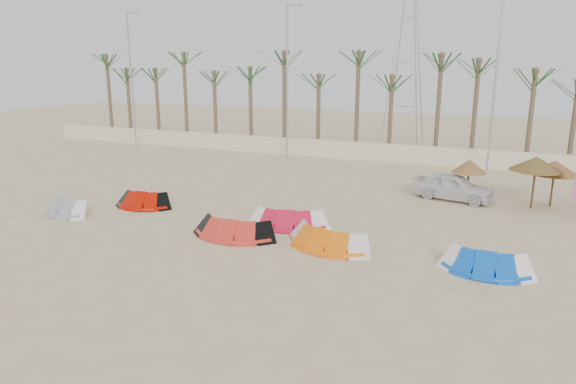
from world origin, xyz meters
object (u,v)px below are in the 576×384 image
at_px(kite_red_right, 290,216).
at_px(car, 453,187).
at_px(kite_grey, 70,204).
at_px(kite_red_mid, 237,226).
at_px(parasol_left, 469,166).
at_px(kite_red_left, 146,198).
at_px(parasol_right, 555,168).
at_px(kite_blue, 486,259).
at_px(parasol_mid, 536,164).
at_px(kite_orange, 329,235).

height_order(kite_red_right, car, car).
relative_size(kite_grey, kite_red_right, 0.86).
distance_m(kite_red_mid, parasol_left, 13.16).
bearing_deg(kite_red_left, parasol_right, 22.94).
relative_size(kite_red_mid, parasol_left, 1.69).
height_order(kite_red_mid, kite_blue, same).
bearing_deg(kite_blue, kite_grey, -179.33).
xyz_separation_m(kite_red_right, parasol_mid, (9.94, 7.14, 1.84)).
relative_size(kite_red_left, kite_red_right, 0.82).
relative_size(kite_grey, parasol_mid, 1.22).
xyz_separation_m(kite_red_mid, parasol_left, (8.37, 10.06, 1.34)).
xyz_separation_m(kite_red_right, kite_orange, (2.41, -1.81, 0.00)).
relative_size(parasol_mid, car, 0.64).
distance_m(kite_grey, kite_red_right, 10.76).
distance_m(kite_red_right, kite_orange, 3.01).
height_order(kite_grey, kite_red_left, same).
bearing_deg(kite_red_right, car, 50.01).
xyz_separation_m(kite_grey, kite_blue, (18.75, 0.22, 0.00)).
bearing_deg(kite_red_mid, parasol_right, 39.25).
bearing_deg(kite_orange, kite_red_mid, -175.01).
bearing_deg(kite_blue, kite_red_left, 172.55).
bearing_deg(kite_red_left, kite_grey, -139.02).
bearing_deg(kite_red_mid, kite_orange, 4.99).
relative_size(kite_grey, parasol_left, 1.51).
height_order(kite_red_mid, parasol_mid, parasol_mid).
bearing_deg(parasol_left, car, -141.71).
height_order(parasol_left, parasol_mid, parasol_mid).
relative_size(kite_grey, kite_blue, 1.01).
height_order(kite_red_mid, parasol_right, parasol_right).
xyz_separation_m(kite_grey, parasol_mid, (20.46, 9.42, 1.84)).
height_order(kite_blue, parasol_right, parasol_right).
distance_m(kite_red_left, parasol_left, 16.73).
bearing_deg(parasol_mid, kite_red_left, -158.24).
bearing_deg(parasol_left, kite_red_right, -130.93).
xyz_separation_m(kite_red_mid, parasol_right, (12.36, 10.10, 1.57)).
height_order(kite_red_right, parasol_right, parasol_right).
bearing_deg(kite_blue, parasol_right, 75.40).
bearing_deg(parasol_right, kite_red_left, -157.06).
height_order(kite_red_mid, kite_orange, same).
xyz_separation_m(kite_orange, parasol_mid, (7.53, 8.95, 1.84)).
bearing_deg(car, kite_grey, 132.12).
relative_size(parasol_left, car, 0.51).
bearing_deg(kite_red_mid, parasol_mid, 39.02).
distance_m(kite_orange, kite_blue, 5.83).
bearing_deg(parasol_mid, kite_red_mid, -140.98).
bearing_deg(kite_orange, parasol_mid, 49.90).
relative_size(kite_red_mid, car, 0.87).
relative_size(kite_blue, parasol_left, 1.48).
relative_size(kite_red_right, parasol_mid, 1.42).
distance_m(kite_red_left, kite_red_mid, 6.70).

